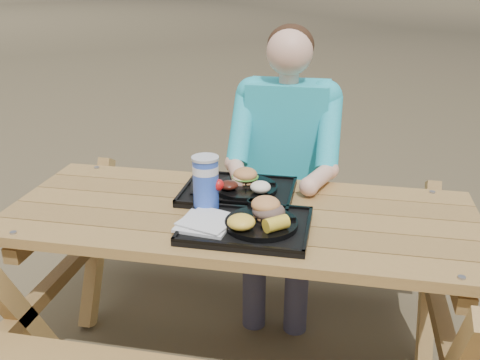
# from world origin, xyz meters

# --- Properties ---
(picnic_table) EXTENTS (1.80, 1.49, 0.75)m
(picnic_table) POSITION_xyz_m (0.00, 0.00, 0.38)
(picnic_table) COLOR #999999
(picnic_table) RESTS_ON ground
(tray_near) EXTENTS (0.45, 0.35, 0.02)m
(tray_near) POSITION_xyz_m (0.05, -0.14, 0.76)
(tray_near) COLOR black
(tray_near) RESTS_ON picnic_table
(tray_far) EXTENTS (0.45, 0.35, 0.02)m
(tray_far) POSITION_xyz_m (-0.04, 0.16, 0.76)
(tray_far) COLOR black
(tray_far) RESTS_ON picnic_table
(plate_near) EXTENTS (0.26, 0.26, 0.02)m
(plate_near) POSITION_xyz_m (0.11, -0.15, 0.78)
(plate_near) COLOR black
(plate_near) RESTS_ON tray_near
(plate_far) EXTENTS (0.26, 0.26, 0.02)m
(plate_far) POSITION_xyz_m (-0.01, 0.17, 0.78)
(plate_far) COLOR black
(plate_far) RESTS_ON tray_far
(napkin_stack) EXTENTS (0.20, 0.20, 0.02)m
(napkin_stack) POSITION_xyz_m (-0.09, -0.18, 0.78)
(napkin_stack) COLOR silver
(napkin_stack) RESTS_ON tray_near
(soda_cup) EXTENTS (0.10, 0.10, 0.19)m
(soda_cup) POSITION_xyz_m (-0.12, -0.03, 0.87)
(soda_cup) COLOR #183FBB
(soda_cup) RESTS_ON tray_near
(condiment_bbq) EXTENTS (0.06, 0.06, 0.03)m
(condiment_bbq) POSITION_xyz_m (0.06, -0.01, 0.79)
(condiment_bbq) COLOR black
(condiment_bbq) RESTS_ON tray_near
(condiment_mustard) EXTENTS (0.05, 0.05, 0.03)m
(condiment_mustard) POSITION_xyz_m (0.12, -0.03, 0.79)
(condiment_mustard) COLOR yellow
(condiment_mustard) RESTS_ON tray_near
(sandwich) EXTENTS (0.11, 0.11, 0.11)m
(sandwich) POSITION_xyz_m (0.13, -0.11, 0.85)
(sandwich) COLOR #D68B4B
(sandwich) RESTS_ON plate_near
(mac_cheese) EXTENTS (0.10, 0.10, 0.05)m
(mac_cheese) POSITION_xyz_m (0.05, -0.22, 0.81)
(mac_cheese) COLOR yellow
(mac_cheese) RESTS_ON plate_near
(corn_cob) EXTENTS (0.12, 0.12, 0.05)m
(corn_cob) POSITION_xyz_m (0.17, -0.21, 0.81)
(corn_cob) COLOR yellow
(corn_cob) RESTS_ON plate_near
(cutlery_far) EXTENTS (0.10, 0.16, 0.01)m
(cutlery_far) POSITION_xyz_m (-0.21, 0.16, 0.77)
(cutlery_far) COLOR black
(cutlery_far) RESTS_ON tray_far
(burger) EXTENTS (0.10, 0.10, 0.09)m
(burger) POSITION_xyz_m (-0.02, 0.21, 0.84)
(burger) COLOR #D18649
(burger) RESTS_ON plate_far
(baked_beans) EXTENTS (0.08, 0.08, 0.03)m
(baked_beans) POSITION_xyz_m (-0.07, 0.11, 0.81)
(baked_beans) COLOR #43160D
(baked_beans) RESTS_ON plate_far
(potato_salad) EXTENTS (0.08, 0.08, 0.05)m
(potato_salad) POSITION_xyz_m (0.06, 0.11, 0.81)
(potato_salad) COLOR white
(potato_salad) RESTS_ON plate_far
(diner) EXTENTS (0.48, 0.84, 1.28)m
(diner) POSITION_xyz_m (0.11, 0.61, 0.64)
(diner) COLOR #18A3AD
(diner) RESTS_ON ground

